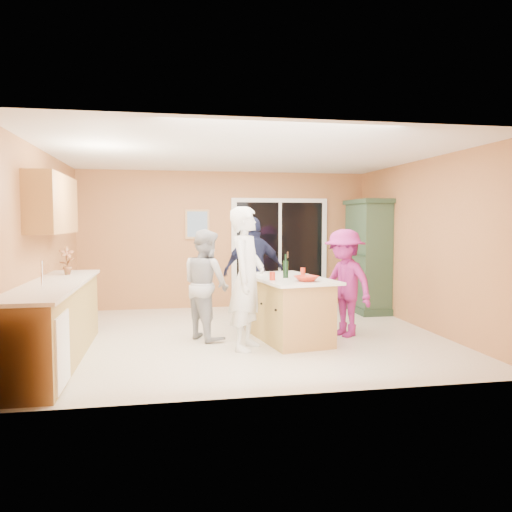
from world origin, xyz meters
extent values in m
plane|color=silver|center=(0.00, 0.00, 0.00)|extent=(5.50, 5.50, 0.00)
cube|color=white|center=(0.00, 0.00, 2.60)|extent=(5.50, 5.00, 0.10)
cube|color=tan|center=(0.00, 2.50, 1.30)|extent=(5.50, 0.10, 2.60)
cube|color=tan|center=(0.00, -2.50, 1.30)|extent=(5.50, 0.10, 2.60)
cube|color=tan|center=(-2.75, 0.00, 1.30)|extent=(0.10, 5.00, 2.60)
cube|color=tan|center=(2.75, 0.00, 1.30)|extent=(0.10, 5.00, 2.60)
cube|color=#A68640|center=(-2.45, -0.90, 0.45)|extent=(0.60, 3.00, 0.90)
cube|color=white|center=(-2.44, -2.00, 0.40)|extent=(0.62, 0.60, 0.72)
cube|color=silver|center=(-2.44, -0.90, 0.92)|extent=(0.65, 3.05, 0.04)
cylinder|color=silver|center=(-2.45, -1.40, 1.09)|extent=(0.02, 0.02, 0.30)
cube|color=#A68640|center=(-2.58, -0.20, 1.88)|extent=(0.35, 1.60, 0.75)
cube|color=white|center=(1.05, 2.47, 1.05)|extent=(1.90, 0.05, 2.10)
cube|color=black|center=(1.05, 2.46, 1.05)|extent=(1.70, 0.03, 1.94)
cube|color=white|center=(1.05, 2.45, 1.05)|extent=(0.06, 0.04, 1.94)
cube|color=silver|center=(1.20, 2.44, 1.00)|extent=(0.02, 0.03, 0.12)
cube|color=tan|center=(-0.55, 2.48, 1.60)|extent=(0.46, 0.03, 0.56)
cube|color=#527CAA|center=(-0.55, 2.47, 1.60)|extent=(0.38, 0.02, 0.48)
cube|color=#A68640|center=(0.53, -0.29, 0.42)|extent=(1.00, 1.58, 0.84)
cube|color=silver|center=(0.53, -0.29, 0.86)|extent=(1.17, 1.80, 0.04)
cube|color=black|center=(0.53, -0.29, 0.05)|extent=(0.91, 1.50, 0.10)
cube|color=#233926|center=(2.49, 1.54, 0.06)|extent=(0.57, 1.07, 0.12)
cube|color=#2D4432|center=(2.49, 1.54, 1.01)|extent=(0.51, 1.01, 1.91)
cube|color=#233926|center=(2.49, 1.54, 2.01)|extent=(0.59, 1.11, 0.08)
imported|color=silver|center=(-0.12, -0.73, 0.92)|extent=(0.69, 0.80, 1.84)
imported|color=#ACACAF|center=(-0.59, -0.05, 0.77)|extent=(0.87, 0.94, 1.54)
imported|color=#1B1B3C|center=(0.24, 0.77, 0.86)|extent=(1.08, 0.64, 1.73)
imported|color=#93206C|center=(1.38, -0.24, 0.77)|extent=(0.95, 1.15, 1.54)
imported|color=#AC2613|center=(0.65, -0.80, 0.91)|extent=(0.38, 0.38, 0.07)
imported|color=red|center=(-2.45, -0.03, 1.13)|extent=(0.23, 0.18, 0.38)
cylinder|color=#AC2613|center=(0.83, -0.01, 0.93)|extent=(0.07, 0.07, 0.10)
cylinder|color=#AC2613|center=(0.24, -0.61, 0.93)|extent=(0.10, 0.10, 0.11)
cylinder|color=black|center=(0.48, -0.37, 1.00)|extent=(0.08, 0.08, 0.24)
cylinder|color=black|center=(0.48, -0.37, 1.16)|extent=(0.03, 0.03, 0.09)
cylinder|color=white|center=(0.23, 0.16, 0.88)|extent=(0.26, 0.26, 0.01)
camera|label=1|loc=(-1.14, -7.02, 1.66)|focal=35.00mm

